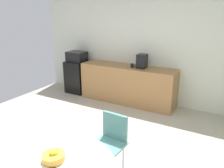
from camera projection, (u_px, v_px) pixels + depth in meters
ground_plane at (70, 167)px, 3.24m from camera, size 6.00×6.00×0.00m
wall_back at (149, 49)px, 5.33m from camera, size 6.00×0.10×2.60m
counter_block at (127, 84)px, 5.47m from camera, size 2.33×0.60×0.90m
mini_fridge at (78, 77)px, 6.19m from camera, size 0.54×0.54×0.86m
microwave at (77, 57)px, 6.01m from camera, size 0.48×0.38×0.26m
chair_teal at (111, 137)px, 3.05m from camera, size 0.45×0.45×0.83m
fruit_bowl at (53, 157)px, 2.24m from camera, size 0.23×0.23×0.11m
mug_white at (132, 66)px, 5.19m from camera, size 0.13×0.08×0.09m
coffee_maker at (142, 61)px, 5.12m from camera, size 0.20×0.24×0.32m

